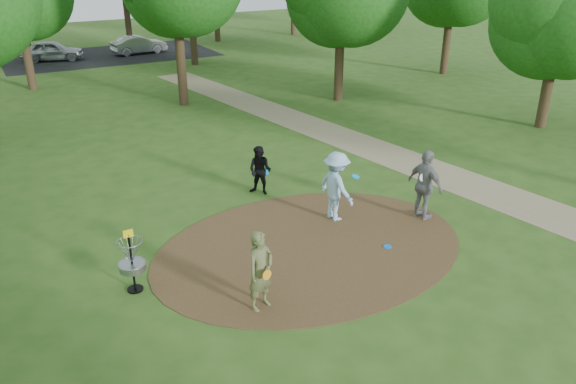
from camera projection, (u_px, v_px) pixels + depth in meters
ground at (311, 247)px, 14.54m from camera, size 100.00×100.00×0.00m
dirt_clearing at (311, 247)px, 14.53m from camera, size 8.40×8.40×0.02m
footpath at (443, 175)px, 19.05m from camera, size 7.55×39.89×0.01m
parking_lot at (110, 55)px, 39.27m from camera, size 14.00×8.00×0.01m
player_observer_with_disc at (261, 271)px, 11.77m from camera, size 0.78×0.63×1.83m
player_throwing_with_disc at (336, 186)px, 15.63m from camera, size 1.21×1.36×2.00m
player_walking_with_disc at (260, 171)px, 17.33m from camera, size 0.93×0.95×1.55m
player_waiting_with_disc at (425, 185)px, 15.66m from camera, size 0.61×1.24×2.05m
disc_ground_blue at (388, 247)px, 14.50m from camera, size 0.22×0.22×0.02m
disc_ground_red at (259, 240)px, 14.84m from camera, size 0.22×0.22×0.02m
car_left at (52, 51)px, 37.18m from camera, size 4.17×2.58×1.32m
car_right at (139, 45)px, 39.53m from camera, size 3.90×1.65×1.25m
disc_golf_basket at (131, 257)px, 12.39m from camera, size 0.63×0.63×1.54m
tree_ring at (213, 6)px, 20.61m from camera, size 37.57×45.04×8.77m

